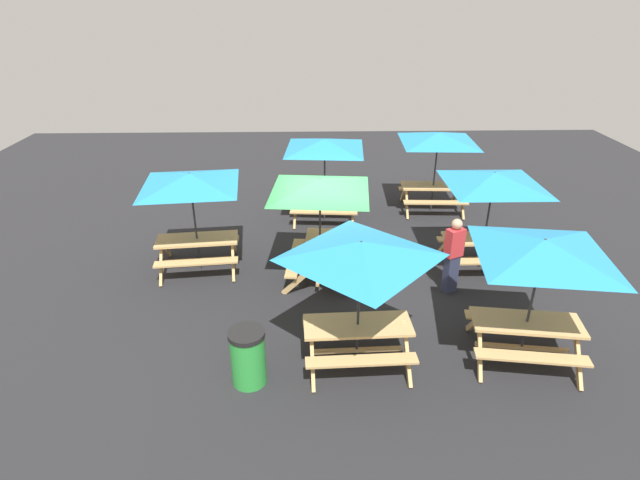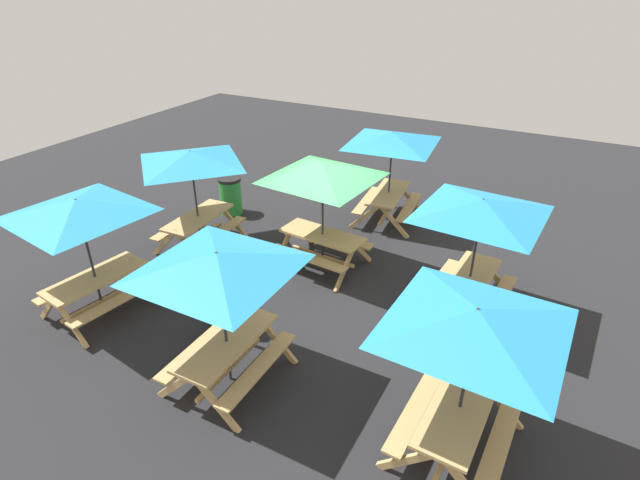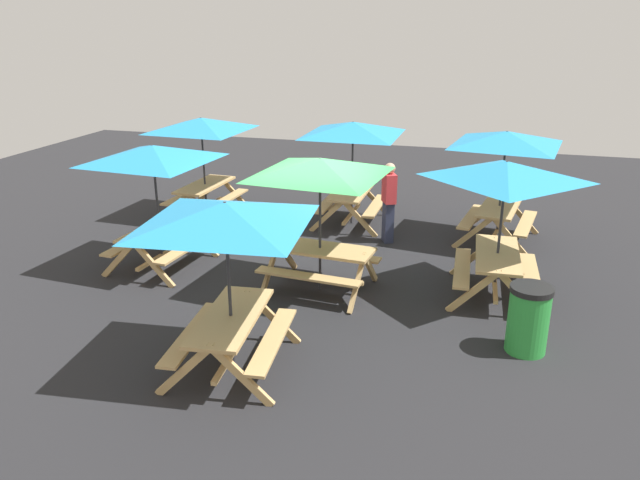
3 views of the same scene
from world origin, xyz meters
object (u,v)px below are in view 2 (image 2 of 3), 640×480
object	(u,v)px
trash_bin_green	(231,195)
person_standing	(214,284)
picnic_table_0	(474,330)
picnic_table_2	(191,165)
picnic_table_3	(392,145)
picnic_table_4	(218,272)
picnic_table_5	(481,216)
picnic_table_1	(323,180)
picnic_table_6	(79,216)

from	to	relation	value
trash_bin_green	person_standing	world-z (taller)	person_standing
picnic_table_0	person_standing	size ratio (longest dim) A/B	1.69
picnic_table_0	trash_bin_green	size ratio (longest dim) A/B	2.88
picnic_table_2	picnic_table_3	size ratio (longest dim) A/B	0.83
picnic_table_0	picnic_table_3	bearing A→B (deg)	31.20
picnic_table_2	picnic_table_4	size ratio (longest dim) A/B	0.83
picnic_table_4	trash_bin_green	distance (m)	6.34
picnic_table_3	picnic_table_5	distance (m)	4.01
picnic_table_4	picnic_table_1	bearing A→B (deg)	4.99
picnic_table_0	picnic_table_2	bearing A→B (deg)	69.85
picnic_table_1	person_standing	bearing A→B (deg)	81.13
picnic_table_2	trash_bin_green	bearing A→B (deg)	12.08
trash_bin_green	person_standing	bearing A→B (deg)	-146.15
picnic_table_1	picnic_table_3	xyz separation A→B (m)	(2.75, -0.43, 0.00)
trash_bin_green	person_standing	xyz separation A→B (m)	(-3.96, -2.66, 0.39)
picnic_table_1	picnic_table_2	world-z (taller)	same
picnic_table_2	picnic_table_0	bearing A→B (deg)	-115.17
picnic_table_0	picnic_table_1	world-z (taller)	same
picnic_table_1	picnic_table_6	distance (m)	4.46
picnic_table_3	picnic_table_2	bearing A→B (deg)	129.03
picnic_table_3	picnic_table_4	size ratio (longest dim) A/B	0.99
picnic_table_1	picnic_table_6	xyz separation A→B (m)	(-3.40, 2.89, 0.00)
picnic_table_0	picnic_table_2	world-z (taller)	same
picnic_table_2	person_standing	size ratio (longest dim) A/B	1.40
picnic_table_1	picnic_table_5	world-z (taller)	same
picnic_table_1	trash_bin_green	xyz separation A→B (m)	(1.24, 3.35, -1.49)
picnic_table_2	picnic_table_3	bearing A→B (deg)	-47.37
picnic_table_1	picnic_table_4	xyz separation A→B (m)	(-3.72, -0.31, 0.00)
picnic_table_5	trash_bin_green	bearing A→B (deg)	81.84
picnic_table_2	picnic_table_5	size ratio (longest dim) A/B	0.83
picnic_table_4	picnic_table_3	bearing A→B (deg)	-0.84
picnic_table_1	picnic_table_6	size ratio (longest dim) A/B	1.01
picnic_table_4	picnic_table_0	bearing A→B (deg)	-83.68
picnic_table_5	picnic_table_4	bearing A→B (deg)	145.53
picnic_table_1	picnic_table_4	bearing A→B (deg)	100.18
picnic_table_0	picnic_table_6	bearing A→B (deg)	93.18
picnic_table_5	trash_bin_green	world-z (taller)	picnic_table_5
picnic_table_2	person_standing	world-z (taller)	picnic_table_2
picnic_table_1	picnic_table_2	bearing A→B (deg)	16.22
picnic_table_0	picnic_table_2	xyz separation A→B (m)	(2.80, 6.63, 0.00)
picnic_table_3	picnic_table_6	world-z (taller)	same
picnic_table_0	picnic_table_1	distance (m)	5.02
picnic_table_4	trash_bin_green	size ratio (longest dim) A/B	2.89
picnic_table_4	person_standing	distance (m)	1.79
picnic_table_0	picnic_table_1	size ratio (longest dim) A/B	1.00
picnic_table_1	picnic_table_6	world-z (taller)	same
picnic_table_1	picnic_table_4	size ratio (longest dim) A/B	1.00
picnic_table_3	person_standing	distance (m)	5.70
picnic_table_5	trash_bin_green	xyz separation A→B (m)	(1.44, 6.49, -1.49)
picnic_table_2	picnic_table_5	xyz separation A→B (m)	(0.35, -6.03, 0.00)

